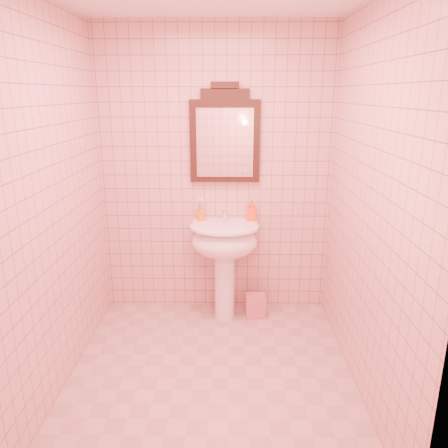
{
  "coord_description": "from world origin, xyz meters",
  "views": [
    {
      "loc": [
        0.13,
        -2.64,
        1.93
      ],
      "look_at": [
        0.08,
        0.55,
        0.97
      ],
      "focal_mm": 35.0,
      "sensor_mm": 36.0,
      "label": 1
    }
  ],
  "objects_px": {
    "pedestal_sink": "(225,248)",
    "toothbrush_cup": "(201,215)",
    "towel": "(255,306)",
    "soap_dispenser": "(251,210)",
    "mirror": "(225,137)"
  },
  "relations": [
    {
      "from": "mirror",
      "to": "toothbrush_cup",
      "type": "height_order",
      "value": "mirror"
    },
    {
      "from": "mirror",
      "to": "toothbrush_cup",
      "type": "distance_m",
      "value": 0.7
    },
    {
      "from": "soap_dispenser",
      "to": "pedestal_sink",
      "type": "bearing_deg",
      "value": -141.37
    },
    {
      "from": "pedestal_sink",
      "to": "toothbrush_cup",
      "type": "xyz_separation_m",
      "value": [
        -0.21,
        0.15,
        0.25
      ]
    },
    {
      "from": "pedestal_sink",
      "to": "towel",
      "type": "distance_m",
      "value": 0.62
    },
    {
      "from": "pedestal_sink",
      "to": "toothbrush_cup",
      "type": "relative_size",
      "value": 4.9
    },
    {
      "from": "toothbrush_cup",
      "to": "soap_dispenser",
      "type": "bearing_deg",
      "value": 2.48
    },
    {
      "from": "pedestal_sink",
      "to": "soap_dispenser",
      "type": "height_order",
      "value": "soap_dispenser"
    },
    {
      "from": "toothbrush_cup",
      "to": "soap_dispenser",
      "type": "height_order",
      "value": "soap_dispenser"
    },
    {
      "from": "mirror",
      "to": "pedestal_sink",
      "type": "bearing_deg",
      "value": -90.0
    },
    {
      "from": "toothbrush_cup",
      "to": "towel",
      "type": "height_order",
      "value": "toothbrush_cup"
    },
    {
      "from": "soap_dispenser",
      "to": "towel",
      "type": "distance_m",
      "value": 0.86
    },
    {
      "from": "toothbrush_cup",
      "to": "mirror",
      "type": "bearing_deg",
      "value": 14.92
    },
    {
      "from": "towel",
      "to": "mirror",
      "type": "bearing_deg",
      "value": 146.55
    },
    {
      "from": "pedestal_sink",
      "to": "toothbrush_cup",
      "type": "height_order",
      "value": "toothbrush_cup"
    }
  ]
}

